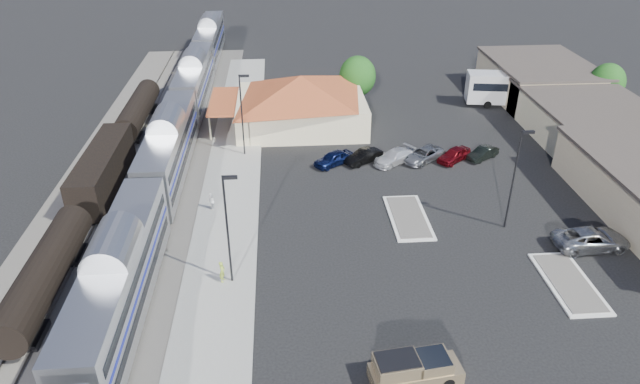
{
  "coord_description": "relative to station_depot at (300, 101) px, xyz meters",
  "views": [
    {
      "loc": [
        -6.93,
        -40.2,
        26.71
      ],
      "look_at": [
        -3.82,
        2.32,
        2.8
      ],
      "focal_mm": 32.0,
      "sensor_mm": 36.0,
      "label": 1
    }
  ],
  "objects": [
    {
      "name": "passenger_train",
      "position": [
        -13.44,
        -12.28,
        -0.26
      ],
      "size": [
        3.0,
        104.0,
        5.55
      ],
      "color": "silver",
      "rests_on": "ground"
    },
    {
      "name": "lamp_plat_s",
      "position": [
        -6.34,
        -30.0,
        2.21
      ],
      "size": [
        1.08,
        0.25,
        9.0
      ],
      "color": "black",
      "rests_on": "ground"
    },
    {
      "name": "lamp_lot",
      "position": [
        16.66,
        -24.0,
        2.21
      ],
      "size": [
        1.08,
        0.25,
        9.0
      ],
      "color": "black",
      "rests_on": "ground"
    },
    {
      "name": "railbed",
      "position": [
        -16.44,
        -16.0,
        -3.07
      ],
      "size": [
        16.0,
        100.0,
        0.12
      ],
      "primitive_type": "cube",
      "color": "#4C4944",
      "rests_on": "ground"
    },
    {
      "name": "pickup_truck",
      "position": [
        5.11,
        -40.28,
        -2.23
      ],
      "size": [
        5.68,
        2.66,
        1.89
      ],
      "rotation": [
        0.0,
        0.0,
        1.7
      ],
      "color": "tan",
      "rests_on": "ground"
    },
    {
      "name": "station_depot",
      "position": [
        0.0,
        0.0,
        0.0
      ],
      "size": [
        18.35,
        12.24,
        6.2
      ],
      "color": "beige",
      "rests_on": "ground"
    },
    {
      "name": "parked_car_e",
      "position": [
        15.73,
        -10.99,
        -2.4
      ],
      "size": [
        4.41,
        3.99,
        1.45
      ],
      "primitive_type": "imported",
      "rotation": [
        0.0,
        0.0,
        -0.9
      ],
      "color": "maroon",
      "rests_on": "ground"
    },
    {
      "name": "person_a",
      "position": [
        -7.11,
        -30.0,
        -2.09
      ],
      "size": [
        0.52,
        0.7,
        1.73
      ],
      "primitive_type": "imported",
      "rotation": [
        0.0,
        0.0,
        1.38
      ],
      "color": "#9FBB3A",
      "rests_on": "platform"
    },
    {
      "name": "traffic_island_north",
      "position": [
        18.56,
        -32.0,
        -3.03
      ],
      "size": [
        3.3,
        7.5,
        0.21
      ],
      "color": "silver",
      "rests_on": "ground"
    },
    {
      "name": "parked_car_a",
      "position": [
        2.93,
        -10.99,
        -2.38
      ],
      "size": [
        4.64,
        3.86,
        1.49
      ],
      "primitive_type": "imported",
      "rotation": [
        0.0,
        0.0,
        -1.0
      ],
      "color": "#0C153F",
      "rests_on": "ground"
    },
    {
      "name": "parked_car_f",
      "position": [
        18.93,
        -10.69,
        -2.49
      ],
      "size": [
        3.99,
        3.29,
        1.28
      ],
      "primitive_type": "imported",
      "rotation": [
        0.0,
        0.0,
        -0.98
      ],
      "color": "black",
      "rests_on": "ground"
    },
    {
      "name": "tree_depot",
      "position": [
        7.56,
        6.0,
        0.89
      ],
      "size": [
        4.71,
        4.71,
        6.63
      ],
      "color": "#382314",
      "rests_on": "ground"
    },
    {
      "name": "person_b",
      "position": [
        -8.93,
        -19.43,
        -2.17
      ],
      "size": [
        0.67,
        0.82,
        1.55
      ],
      "primitive_type": "imported",
      "rotation": [
        0.0,
        0.0,
        -1.45
      ],
      "color": "white",
      "rests_on": "platform"
    },
    {
      "name": "buildings_east",
      "position": [
        32.56,
        -9.72,
        -0.86
      ],
      "size": [
        14.4,
        51.4,
        4.8
      ],
      "color": "#C6B28C",
      "rests_on": "ground"
    },
    {
      "name": "coach_bus",
      "position": [
        28.56,
        4.64,
        -0.66
      ],
      "size": [
        13.64,
        4.89,
        4.28
      ],
      "rotation": [
        0.0,
        0.0,
        1.42
      ],
      "color": "white",
      "rests_on": "ground"
    },
    {
      "name": "traffic_island_south",
      "position": [
        8.56,
        -22.0,
        -3.03
      ],
      "size": [
        3.3,
        7.5,
        0.21
      ],
      "color": "silver",
      "rests_on": "ground"
    },
    {
      "name": "platform",
      "position": [
        -7.44,
        -18.0,
        -3.04
      ],
      "size": [
        5.5,
        92.0,
        0.18
      ],
      "primitive_type": "cube",
      "color": "gray",
      "rests_on": "ground"
    },
    {
      "name": "parked_car_b",
      "position": [
        6.13,
        -10.69,
        -2.42
      ],
      "size": [
        4.42,
        3.57,
        1.41
      ],
      "primitive_type": "imported",
      "rotation": [
        0.0,
        0.0,
        -1.0
      ],
      "color": "black",
      "rests_on": "ground"
    },
    {
      "name": "lamp_plat_n",
      "position": [
        -6.34,
        -8.0,
        2.21
      ],
      "size": [
        1.08,
        0.25,
        9.0
      ],
      "color": "black",
      "rests_on": "ground"
    },
    {
      "name": "tree_east_c",
      "position": [
        38.56,
        2.0,
        0.63
      ],
      "size": [
        4.41,
        4.41,
        6.21
      ],
      "color": "#382314",
      "rests_on": "ground"
    },
    {
      "name": "freight_cars",
      "position": [
        -19.44,
        -14.58,
        -1.21
      ],
      "size": [
        2.8,
        46.0,
        4.0
      ],
      "color": "black",
      "rests_on": "ground"
    },
    {
      "name": "parked_car_d",
      "position": [
        12.53,
        -10.69,
        -2.44
      ],
      "size": [
        5.36,
        4.87,
        1.39
      ],
      "primitive_type": "imported",
      "rotation": [
        0.0,
        0.0,
        -0.91
      ],
      "color": "gray",
      "rests_on": "ground"
    },
    {
      "name": "ground",
      "position": [
        4.56,
        -24.0,
        -3.13
      ],
      "size": [
        280.0,
        280.0,
        0.0
      ],
      "primitive_type": "plane",
      "color": "black",
      "rests_on": "ground"
    },
    {
      "name": "suv",
      "position": [
        22.34,
        -27.58,
        -2.28
      ],
      "size": [
        6.22,
        3.06,
        1.7
      ],
      "primitive_type": "imported",
      "rotation": [
        0.0,
        0.0,
        1.61
      ],
      "color": "#93969A",
      "rests_on": "ground"
    },
    {
      "name": "parked_car_c",
      "position": [
        9.33,
        -10.99,
        -2.41
      ],
      "size": [
        5.21,
        4.48,
        1.43
      ],
      "primitive_type": "imported",
      "rotation": [
        0.0,
        0.0,
        -0.96
      ],
      "color": "white",
      "rests_on": "ground"
    }
  ]
}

